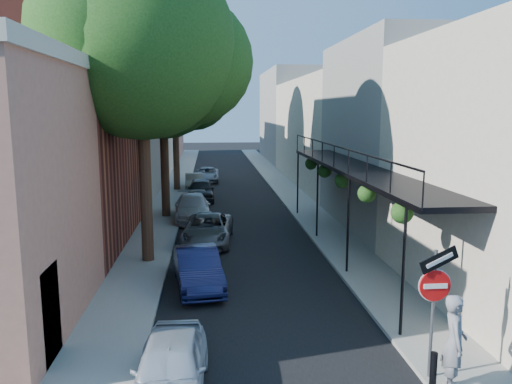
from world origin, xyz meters
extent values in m
cube|color=black|center=(0.00, 30.00, 0.01)|extent=(6.00, 64.00, 0.01)
cube|color=gray|center=(-4.00, 30.00, 0.06)|extent=(2.00, 64.00, 0.12)
cube|color=gray|center=(4.00, 30.00, 0.06)|extent=(2.00, 64.00, 0.12)
cube|color=beige|center=(-5.05, 2.50, 1.20)|extent=(0.10, 1.20, 2.20)
cube|color=maroon|center=(-10.00, 14.00, 6.00)|extent=(10.00, 12.00, 12.00)
cube|color=gray|center=(-5.02, 14.00, 8.00)|extent=(0.06, 7.00, 4.00)
cube|color=gray|center=(-9.00, 26.00, 4.50)|extent=(8.00, 12.00, 9.00)
cube|color=beige|center=(-9.00, 40.00, 5.00)|extent=(8.00, 16.00, 10.00)
cube|color=tan|center=(-9.00, 54.00, 4.00)|extent=(8.00, 12.00, 8.00)
cube|color=gray|center=(9.00, 15.00, 4.50)|extent=(8.00, 10.00, 9.00)
cube|color=beige|center=(9.00, 30.00, 4.00)|extent=(8.00, 20.00, 8.00)
cube|color=gray|center=(9.00, 48.00, 5.00)|extent=(8.00, 16.00, 10.00)
cube|color=black|center=(4.20, 10.00, 3.50)|extent=(2.00, 16.00, 0.15)
cube|color=black|center=(3.25, 10.00, 4.38)|extent=(0.05, 16.00, 0.05)
cylinder|color=black|center=(3.30, 3.00, 1.81)|extent=(0.08, 0.08, 3.40)
cylinder|color=black|center=(3.30, 18.00, 1.81)|extent=(0.08, 0.08, 3.40)
sphere|color=#194212|center=(3.60, 4.00, 3.05)|extent=(0.60, 0.60, 0.60)
sphere|color=#194212|center=(3.60, 10.00, 3.05)|extent=(0.60, 0.60, 0.60)
sphere|color=#194212|center=(3.60, 16.00, 3.05)|extent=(0.60, 0.60, 0.60)
cylinder|color=#595B60|center=(3.15, 1.00, 1.45)|extent=(0.07, 0.07, 2.90)
cylinder|color=red|center=(3.15, 0.96, 2.15)|extent=(0.66, 0.04, 0.66)
cube|color=white|center=(3.15, 0.93, 2.15)|extent=(0.50, 0.02, 0.10)
cylinder|color=white|center=(3.15, 0.98, 2.15)|extent=(0.70, 0.02, 0.70)
cube|color=black|center=(3.20, 0.95, 2.70)|extent=(0.89, 0.15, 0.58)
cube|color=white|center=(3.20, 0.92, 2.70)|extent=(0.60, 0.10, 0.31)
cylinder|color=black|center=(3.00, 0.50, 0.52)|extent=(0.14, 0.14, 0.80)
cylinder|color=#361F15|center=(-3.80, 10.00, 3.50)|extent=(0.44, 0.44, 7.00)
sphere|color=#194212|center=(-3.80, 10.00, 8.02)|extent=(6.80, 6.80, 6.80)
sphere|color=#194212|center=(-2.10, 11.02, 7.52)|extent=(4.76, 4.76, 4.76)
cylinder|color=#361F15|center=(-3.80, 18.00, 3.15)|extent=(0.44, 0.44, 6.30)
sphere|color=#194212|center=(-3.80, 18.00, 7.20)|extent=(6.00, 6.00, 6.00)
sphere|color=#194212|center=(-2.30, 18.90, 6.70)|extent=(4.20, 4.20, 4.20)
cylinder|color=#361F15|center=(-3.80, 27.00, 3.67)|extent=(0.44, 0.44, 7.35)
sphere|color=#194212|center=(-3.80, 27.00, 8.40)|extent=(7.00, 7.00, 7.00)
sphere|color=#194212|center=(-2.05, 28.05, 7.90)|extent=(4.90, 4.90, 4.90)
imported|color=silver|center=(-2.27, 0.95, 0.61)|extent=(1.53, 3.61, 1.22)
imported|color=#13173D|center=(-1.87, 7.21, 0.63)|extent=(1.85, 3.99, 1.27)
imported|color=#53555A|center=(-1.57, 12.63, 0.62)|extent=(2.45, 4.61, 1.23)
imported|color=silver|center=(-2.37, 17.39, 0.65)|extent=(2.09, 4.60, 1.31)
imported|color=black|center=(-2.03, 22.96, 0.69)|extent=(1.70, 4.09, 1.39)
imported|color=gray|center=(-2.60, 27.37, 0.59)|extent=(1.38, 3.61, 1.17)
imported|color=gray|center=(-1.69, 31.50, 0.57)|extent=(1.96, 4.13, 1.14)
imported|color=gray|center=(3.40, 0.50, 1.12)|extent=(0.67, 0.84, 1.99)
camera|label=1|loc=(-1.41, -8.44, 5.72)|focal=35.00mm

